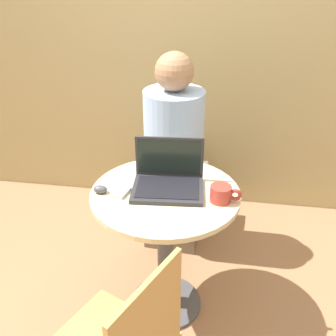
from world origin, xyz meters
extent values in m
plane|color=#9E704C|center=(0.00, 0.00, 0.00)|extent=(12.00, 12.00, 0.00)
cube|color=tan|center=(0.00, 1.14, 1.30)|extent=(7.00, 0.05, 2.60)
cylinder|color=#4C4C51|center=(0.00, 0.00, 0.01)|extent=(0.39, 0.39, 0.02)
cylinder|color=#4C4C51|center=(0.00, 0.00, 0.36)|extent=(0.08, 0.08, 0.69)
cylinder|color=beige|center=(0.00, 0.00, 0.72)|extent=(0.70, 0.70, 0.02)
cube|color=#2D2D33|center=(0.01, 0.01, 0.74)|extent=(0.35, 0.27, 0.02)
cube|color=black|center=(0.01, 0.01, 0.75)|extent=(0.30, 0.22, 0.00)
cube|color=#2D2D33|center=(0.00, 0.13, 0.85)|extent=(0.33, 0.04, 0.20)
cube|color=black|center=(0.00, 0.12, 0.85)|extent=(0.30, 0.03, 0.18)
cube|color=silver|center=(-0.20, -0.05, 0.74)|extent=(0.08, 0.11, 0.02)
ellipsoid|color=#4C4C51|center=(-0.30, -0.06, 0.75)|extent=(0.07, 0.04, 0.04)
cylinder|color=#B2382D|center=(0.26, -0.04, 0.77)|extent=(0.10, 0.10, 0.08)
torus|color=#B2382D|center=(0.32, -0.04, 0.77)|extent=(0.06, 0.02, 0.06)
cylinder|color=tan|center=(-0.20, -0.41, 0.22)|extent=(0.04, 0.04, 0.44)
cube|color=tan|center=(0.06, -0.72, 0.67)|extent=(0.17, 0.34, 0.42)
cube|color=brown|center=(-0.03, 0.68, 0.22)|extent=(0.37, 0.52, 0.43)
cylinder|color=#9EBCE5|center=(-0.04, 0.56, 0.74)|extent=(0.35, 0.35, 0.61)
sphere|color=#A87A56|center=(-0.04, 0.56, 1.15)|extent=(0.22, 0.22, 0.22)
camera|label=1|loc=(0.25, -1.54, 1.71)|focal=42.00mm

